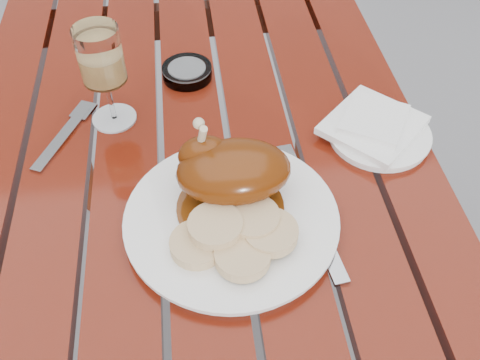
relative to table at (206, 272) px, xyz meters
name	(u,v)px	position (x,y,z in m)	size (l,w,h in m)	color
ground	(212,347)	(0.00, 0.00, -0.38)	(60.00, 60.00, 0.00)	slate
table	(206,272)	(0.00, 0.00, 0.00)	(0.80, 1.20, 0.75)	maroon
dinner_plate	(231,220)	(0.04, -0.16, 0.39)	(0.32, 0.32, 0.02)	white
roast_duck	(229,171)	(0.05, -0.11, 0.44)	(0.17, 0.17, 0.12)	#5D2B0A
bread_dumplings	(236,235)	(0.05, -0.21, 0.41)	(0.18, 0.13, 0.03)	tan
wine_glass	(105,77)	(-0.14, 0.10, 0.47)	(0.08, 0.08, 0.18)	tan
side_plate	(379,134)	(0.32, 0.00, 0.38)	(0.18, 0.18, 0.01)	white
napkin	(373,125)	(0.31, 0.01, 0.40)	(0.15, 0.14, 0.01)	white
ashtray	(187,72)	(0.00, 0.21, 0.39)	(0.10, 0.10, 0.02)	#B2B7BC
fork	(62,138)	(-0.23, 0.06, 0.38)	(0.02, 0.17, 0.01)	gray
knife	(313,218)	(0.17, -0.17, 0.38)	(0.02, 0.24, 0.01)	gray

